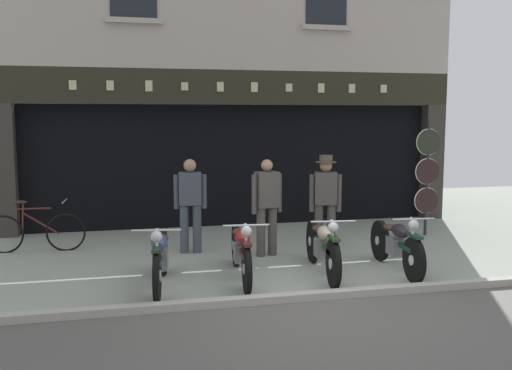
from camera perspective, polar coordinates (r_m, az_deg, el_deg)
name	(u,v)px	position (r m, az deg, el deg)	size (l,w,h in m)	color
ground	(344,333)	(6.60, 8.80, -14.39)	(21.64, 22.00, 0.18)	gray
shop_facade	(222,140)	(13.88, -3.46, 4.51)	(9.94, 4.42, 6.69)	black
motorcycle_left	(160,256)	(7.99, -9.54, -7.06)	(0.62, 1.97, 0.93)	black
motorcycle_center_left	(241,250)	(8.31, -1.50, -6.47)	(0.62, 2.10, 0.92)	black
motorcycle_center	(322,246)	(8.58, 6.67, -6.03)	(0.62, 2.10, 0.94)	black
motorcycle_center_right	(396,243)	(8.96, 13.87, -5.69)	(0.62, 1.96, 0.93)	black
salesman_left	(190,201)	(9.84, -6.59, -1.61)	(0.56, 0.27, 1.63)	#3D424C
shopkeeper_center	(267,203)	(9.56, 1.08, -1.81)	(0.55, 0.30, 1.64)	#47423D
salesman_right	(325,197)	(10.03, 6.95, -1.25)	(0.55, 0.37, 1.68)	#47423D
tyre_sign_pole	(427,172)	(11.68, 16.77, 1.23)	(0.52, 0.06, 2.29)	#232328
advert_board_near	(135,140)	(12.09, -12.02, 4.43)	(0.76, 0.03, 0.97)	beige
advert_board_far	(86,145)	(12.12, -16.67, 3.84)	(0.80, 0.03, 0.94)	beige
leaning_bicycle	(34,231)	(10.66, -21.30, -4.32)	(1.71, 0.50, 0.93)	black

